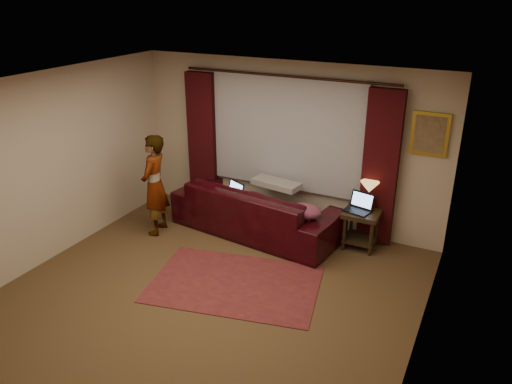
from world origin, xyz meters
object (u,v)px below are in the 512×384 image
person (155,185)px  end_table (361,229)px  laptop_sofa (229,192)px  sofa (256,201)px  tiffany_lamp (369,196)px  laptop_table (358,203)px

person → end_table: bearing=94.1°
laptop_sofa → end_table: (2.00, 0.39, -0.37)m
sofa → laptop_sofa: size_ratio=6.88×
end_table → laptop_sofa: bearing=-169.0°
tiffany_lamp → person: bearing=-161.2°
sofa → tiffany_lamp: 1.70m
sofa → laptop_sofa: bearing=27.3°
laptop_sofa → person: person is taller
laptop_sofa → end_table: bearing=36.7°
laptop_table → end_table: bearing=49.7°
end_table → tiffany_lamp: tiffany_lamp is taller
sofa → end_table: 1.64m
sofa → end_table: (1.60, 0.24, -0.24)m
laptop_sofa → end_table: 2.07m
laptop_sofa → end_table: laptop_sofa is taller
tiffany_lamp → laptop_table: (-0.11, -0.15, -0.08)m
laptop_sofa → laptop_table: laptop_table is taller
laptop_table → person: bearing=-149.4°
laptop_table → person: 3.06m
sofa → laptop_table: sofa is taller
sofa → laptop_table: (1.54, 0.20, 0.18)m
end_table → person: (-2.99, -0.94, 0.50)m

